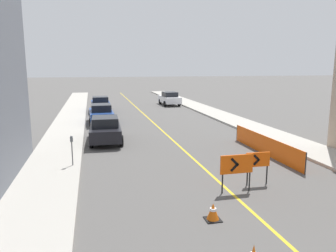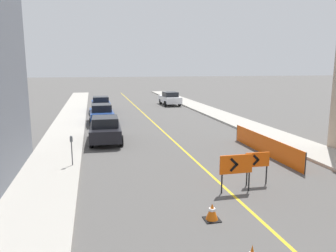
# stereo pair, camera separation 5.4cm
# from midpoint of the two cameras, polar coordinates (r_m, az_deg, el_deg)

# --- Properties ---
(lane_stripe) EXTENTS (0.12, 64.81, 0.01)m
(lane_stripe) POSITION_cam_midpoint_polar(r_m,az_deg,el_deg) (26.39, -2.34, 0.33)
(lane_stripe) COLOR gold
(lane_stripe) RESTS_ON ground_plane
(sidewalk_left) EXTENTS (2.54, 64.81, 0.14)m
(sidewalk_left) POSITION_cam_midpoint_polar(r_m,az_deg,el_deg) (26.00, -17.16, -0.13)
(sidewalk_left) COLOR #ADA89E
(sidewalk_left) RESTS_ON ground_plane
(sidewalk_right) EXTENTS (2.54, 64.81, 0.14)m
(sidewalk_right) POSITION_cam_midpoint_polar(r_m,az_deg,el_deg) (28.41, 11.20, 1.00)
(sidewalk_right) COLOR #ADA89E
(sidewalk_right) RESTS_ON ground_plane
(traffic_cone_fifth) EXTENTS (0.47, 0.47, 0.53)m
(traffic_cone_fifth) POSITION_cam_midpoint_polar(r_m,az_deg,el_deg) (10.34, 7.68, -14.60)
(traffic_cone_fifth) COLOR black
(traffic_cone_fifth) RESTS_ON ground_plane
(arrow_barricade_primary) EXTENTS (1.28, 0.09, 1.42)m
(arrow_barricade_primary) POSITION_cam_midpoint_polar(r_m,az_deg,el_deg) (12.35, 11.74, -6.76)
(arrow_barricade_primary) COLOR #EF560C
(arrow_barricade_primary) RESTS_ON ground_plane
(arrow_barricade_secondary) EXTENTS (0.99, 0.10, 1.31)m
(arrow_barricade_secondary) POSITION_cam_midpoint_polar(r_m,az_deg,el_deg) (13.33, 15.25, -5.96)
(arrow_barricade_secondary) COLOR #EF560C
(arrow_barricade_secondary) RESTS_ON ground_plane
(safety_mesh_fence) EXTENTS (0.07, 6.88, 0.99)m
(safety_mesh_fence) POSITION_cam_midpoint_polar(r_m,az_deg,el_deg) (18.07, 16.44, -3.22)
(safety_mesh_fence) COLOR #EF560C
(safety_mesh_fence) RESTS_ON ground_plane
(parked_car_curb_near) EXTENTS (1.95, 4.36, 1.59)m
(parked_car_curb_near) POSITION_cam_midpoint_polar(r_m,az_deg,el_deg) (20.42, -10.95, -0.56)
(parked_car_curb_near) COLOR black
(parked_car_curb_near) RESTS_ON ground_plane
(parked_car_curb_mid) EXTENTS (1.94, 4.33, 1.59)m
(parked_car_curb_mid) POSITION_cam_midpoint_polar(r_m,az_deg,el_deg) (27.17, -11.62, 2.11)
(parked_car_curb_mid) COLOR navy
(parked_car_curb_mid) RESTS_ON ground_plane
(parked_car_curb_far) EXTENTS (1.93, 4.31, 1.59)m
(parked_car_curb_far) POSITION_cam_midpoint_polar(r_m,az_deg,el_deg) (34.01, -11.74, 3.74)
(parked_car_curb_far) COLOR navy
(parked_car_curb_far) RESTS_ON ground_plane
(parked_car_opposite_side) EXTENTS (1.98, 4.37, 1.59)m
(parked_car_opposite_side) POSITION_cam_midpoint_polar(r_m,az_deg,el_deg) (39.27, 0.22, 4.83)
(parked_car_opposite_side) COLOR silver
(parked_car_opposite_side) RESTS_ON ground_plane
(parking_meter_far_curb) EXTENTS (0.12, 0.11, 1.38)m
(parking_meter_far_curb) POSITION_cam_midpoint_polar(r_m,az_deg,el_deg) (15.48, -16.52, -3.11)
(parking_meter_far_curb) COLOR #4C4C51
(parking_meter_far_curb) RESTS_ON sidewalk_left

